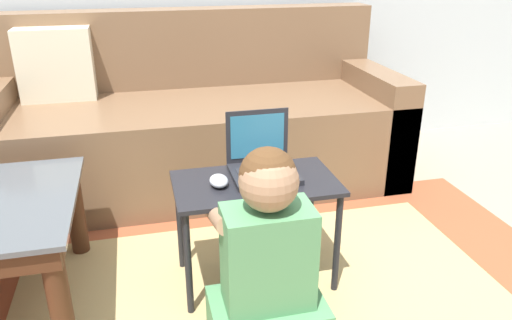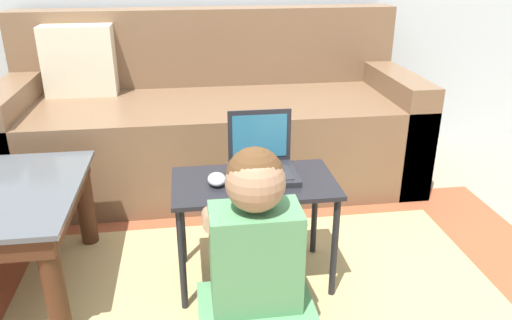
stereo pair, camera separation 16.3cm
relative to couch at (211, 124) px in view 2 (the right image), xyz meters
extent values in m
plane|color=gray|center=(0.13, -1.12, -0.31)|extent=(16.00, 16.00, 0.00)
cube|color=#9E4C2D|center=(0.10, -1.15, -0.31)|extent=(2.47, 1.62, 0.01)
cube|color=tan|center=(0.10, -1.15, -0.30)|extent=(1.78, 1.17, 0.00)
cube|color=brown|center=(0.01, -0.05, -0.08)|extent=(2.11, 0.83, 0.47)
cube|color=brown|center=(0.01, 0.28, 0.37)|extent=(2.11, 0.18, 0.42)
cube|color=brown|center=(-0.97, -0.05, -0.02)|extent=(0.16, 0.83, 0.58)
cube|color=brown|center=(0.99, -0.05, -0.02)|extent=(0.16, 0.83, 0.58)
cube|color=beige|center=(-0.67, 0.12, 0.34)|extent=(0.36, 0.14, 0.36)
cylinder|color=#422314|center=(-0.57, -1.20, -0.11)|extent=(0.07, 0.07, 0.39)
cylinder|color=#422314|center=(-0.57, -0.63, -0.11)|extent=(0.07, 0.07, 0.39)
cube|color=black|center=(0.10, -0.98, 0.10)|extent=(0.58, 0.33, 0.02)
cylinder|color=black|center=(-0.17, -1.12, -0.11)|extent=(0.02, 0.02, 0.40)
cylinder|color=black|center=(0.37, -1.12, -0.11)|extent=(0.02, 0.02, 0.40)
cylinder|color=black|center=(-0.17, -0.84, -0.11)|extent=(0.02, 0.02, 0.40)
cylinder|color=black|center=(0.37, -0.84, -0.11)|extent=(0.02, 0.02, 0.40)
cube|color=#232328|center=(0.14, -0.95, 0.12)|extent=(0.24, 0.21, 0.02)
cube|color=#28282D|center=(0.14, -0.97, 0.13)|extent=(0.19, 0.13, 0.00)
cube|color=#232328|center=(0.14, -0.85, 0.23)|extent=(0.24, 0.01, 0.20)
cube|color=teal|center=(0.14, -0.85, 0.23)|extent=(0.20, 0.00, 0.17)
ellipsoid|color=#B2B7C1|center=(-0.03, -0.99, 0.13)|extent=(0.06, 0.09, 0.04)
cube|color=#518E5B|center=(0.06, -1.31, 0.01)|extent=(0.27, 0.16, 0.33)
sphere|color=#9E7556|center=(0.06, -1.31, 0.26)|extent=(0.17, 0.17, 0.17)
sphere|color=brown|center=(0.06, -1.30, 0.28)|extent=(0.17, 0.17, 0.17)
cylinder|color=#9E7556|center=(-0.07, -1.20, 0.10)|extent=(0.06, 0.24, 0.13)
cylinder|color=#9E7556|center=(0.18, -1.20, 0.10)|extent=(0.06, 0.24, 0.13)
camera|label=1|loc=(-0.28, -2.54, 0.86)|focal=35.00mm
camera|label=2|loc=(-0.12, -2.57, 0.86)|focal=35.00mm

